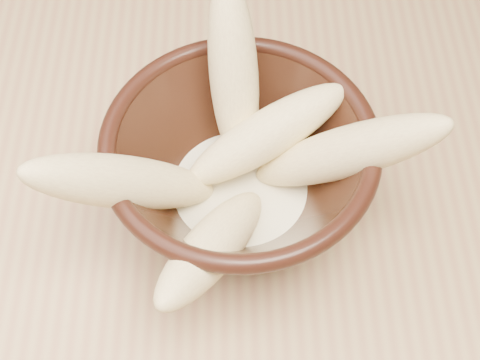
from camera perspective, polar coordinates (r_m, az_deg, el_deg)
name	(u,v)px	position (r m, az deg, el deg)	size (l,w,h in m)	color
table	(302,224)	(0.60, 5.31, -3.74)	(1.20, 0.80, 0.75)	tan
bowl	(240,173)	(0.46, 0.00, 0.57)	(0.18, 0.18, 0.10)	black
milk_puddle	(240,192)	(0.48, 0.00, -1.02)	(0.10, 0.10, 0.01)	beige
banana_upright	(234,75)	(0.46, -0.53, 8.97)	(0.03, 0.03, 0.14)	tan
banana_left	(128,182)	(0.42, -9.55, -0.21)	(0.03, 0.03, 0.15)	tan
banana_right	(345,152)	(0.44, 8.95, 2.34)	(0.03, 0.03, 0.15)	tan
banana_across	(266,135)	(0.46, 2.26, 3.88)	(0.03, 0.03, 0.12)	tan
banana_front	(213,246)	(0.42, -2.30, -5.63)	(0.03, 0.03, 0.13)	tan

